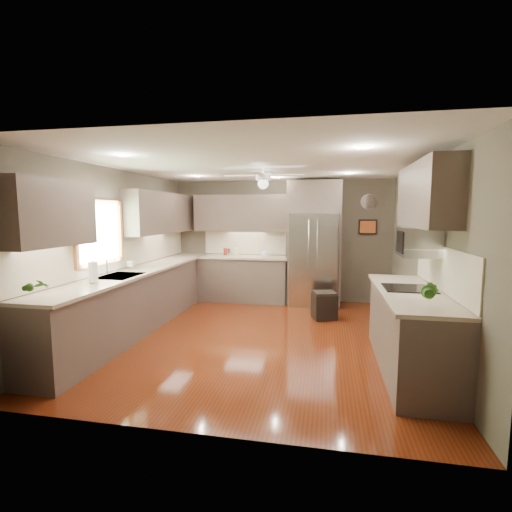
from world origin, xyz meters
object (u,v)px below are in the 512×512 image
(canister_c, at_px, (237,251))
(bowl, at_px, (265,255))
(refrigerator, at_px, (314,245))
(stool, at_px, (324,305))
(paper_towel, at_px, (93,272))
(potted_plant_left, at_px, (36,286))
(canister_a, at_px, (226,252))
(microwave, at_px, (418,242))
(soap_bottle, at_px, (132,263))
(potted_plant_right, at_px, (431,291))
(canister_b, at_px, (229,252))

(canister_c, bearing_deg, bowl, -4.09)
(refrigerator, bearing_deg, canister_c, 177.12)
(refrigerator, relative_size, stool, 5.19)
(bowl, relative_size, paper_towel, 0.68)
(canister_c, xyz_separation_m, potted_plant_left, (-1.07, -4.24, 0.05))
(canister_a, xyz_separation_m, microwave, (3.16, -2.79, 0.46))
(canister_a, distance_m, refrigerator, 1.84)
(soap_bottle, bearing_deg, microwave, -9.08)
(potted_plant_right, bearing_deg, canister_c, 126.39)
(canister_b, relative_size, potted_plant_left, 0.53)
(canister_b, distance_m, potted_plant_left, 4.33)
(canister_b, height_order, stool, canister_b)
(canister_c, distance_m, microwave, 4.06)
(potted_plant_left, distance_m, potted_plant_right, 3.91)
(paper_towel, bearing_deg, stool, 37.72)
(potted_plant_left, xyz_separation_m, potted_plant_right, (3.89, 0.42, 0.01))
(canister_c, bearing_deg, potted_plant_left, -104.23)
(soap_bottle, relative_size, refrigerator, 0.08)
(potted_plant_left, bearing_deg, soap_bottle, 93.19)
(canister_b, relative_size, bowl, 0.79)
(refrigerator, bearing_deg, stool, -77.09)
(potted_plant_right, bearing_deg, paper_towel, 172.63)
(soap_bottle, height_order, microwave, microwave)
(canister_b, bearing_deg, microwave, -42.04)
(canister_c, relative_size, microwave, 0.29)
(microwave, bearing_deg, potted_plant_right, -95.56)
(refrigerator, height_order, paper_towel, refrigerator)
(bowl, bearing_deg, potted_plant_right, -59.70)
(canister_b, xyz_separation_m, potted_plant_left, (-0.90, -4.24, 0.07))
(soap_bottle, xyz_separation_m, paper_towel, (0.13, -1.19, 0.05))
(stool, bearing_deg, refrigerator, 102.91)
(canister_a, distance_m, canister_b, 0.07)
(soap_bottle, bearing_deg, canister_a, 66.03)
(canister_a, xyz_separation_m, canister_b, (0.07, -0.00, -0.01))
(soap_bottle, distance_m, bowl, 2.76)
(microwave, bearing_deg, potted_plant_left, -160.04)
(microwave, bearing_deg, bowl, 130.04)
(canister_c, distance_m, refrigerator, 1.60)
(potted_plant_right, relative_size, paper_towel, 1.09)
(canister_c, distance_m, paper_towel, 3.48)
(canister_b, xyz_separation_m, microwave, (3.09, -2.79, 0.47))
(microwave, bearing_deg, stool, 122.83)
(refrigerator, height_order, stool, refrigerator)
(paper_towel, bearing_deg, soap_bottle, 96.49)
(stool, bearing_deg, soap_bottle, -160.96)
(stool, bearing_deg, canister_b, 151.34)
(canister_b, height_order, bowl, canister_b)
(canister_c, distance_m, soap_bottle, 2.44)
(stool, bearing_deg, canister_c, 149.04)
(refrigerator, relative_size, microwave, 4.45)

